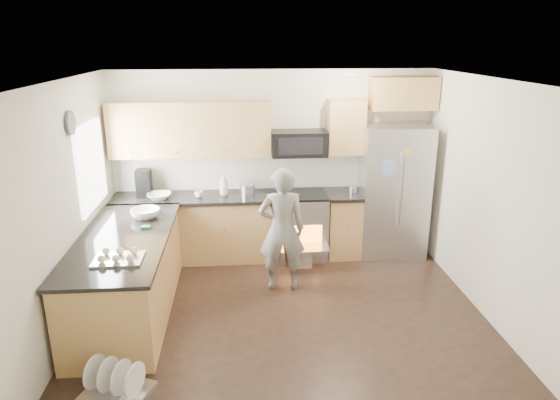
{
  "coord_description": "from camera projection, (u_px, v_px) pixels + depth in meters",
  "views": [
    {
      "loc": [
        -0.44,
        -4.92,
        2.99
      ],
      "look_at": [
        -0.01,
        0.5,
        1.23
      ],
      "focal_mm": 32.0,
      "sensor_mm": 36.0,
      "label": 1
    }
  ],
  "objects": [
    {
      "name": "ground",
      "position": [
        285.0,
        317.0,
        5.62
      ],
      "size": [
        4.5,
        4.5,
        0.0
      ],
      "primitive_type": "plane",
      "color": "black",
      "rests_on": "ground"
    },
    {
      "name": "room_shell",
      "position": [
        282.0,
        173.0,
        5.11
      ],
      "size": [
        4.54,
        4.04,
        2.62
      ],
      "color": "silver",
      "rests_on": "ground"
    },
    {
      "name": "back_cabinet_run",
      "position": [
        232.0,
        191.0,
        6.93
      ],
      "size": [
        4.45,
        0.64,
        2.5
      ],
      "color": "tan",
      "rests_on": "ground"
    },
    {
      "name": "peninsula",
      "position": [
        128.0,
        275.0,
        5.58
      ],
      "size": [
        0.96,
        2.36,
        1.03
      ],
      "color": "tan",
      "rests_on": "ground"
    },
    {
      "name": "stove_range",
      "position": [
        299.0,
        211.0,
        7.04
      ],
      "size": [
        0.76,
        0.97,
        1.79
      ],
      "color": "#B7B7BC",
      "rests_on": "ground"
    },
    {
      "name": "refrigerator",
      "position": [
        392.0,
        191.0,
        7.07
      ],
      "size": [
        0.95,
        0.76,
        1.87
      ],
      "rotation": [
        0.0,
        0.0,
        -0.05
      ],
      "color": "#B7B7BC",
      "rests_on": "ground"
    },
    {
      "name": "person",
      "position": [
        282.0,
        230.0,
        6.06
      ],
      "size": [
        0.57,
        0.37,
        1.56
      ],
      "primitive_type": "imported",
      "rotation": [
        0.0,
        0.0,
        3.14
      ],
      "color": "gray",
      "rests_on": "ground"
    },
    {
      "name": "dish_rack",
      "position": [
        116.0,
        385.0,
        4.37
      ],
      "size": [
        0.68,
        0.62,
        0.35
      ],
      "rotation": [
        0.0,
        0.0,
        -0.36
      ],
      "color": "#B7B7BC",
      "rests_on": "ground"
    }
  ]
}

